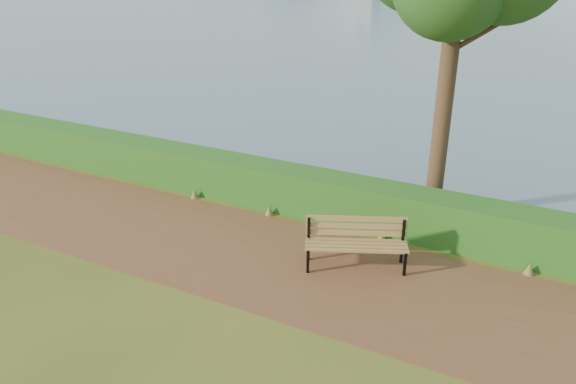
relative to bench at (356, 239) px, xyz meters
The scene contains 4 objects.
ground 1.78m from the bench, 148.74° to the right, with size 140.00×140.00×0.00m, color #445117.
path 1.65m from the bench, 158.21° to the right, with size 40.00×3.40×0.01m, color brown.
hedge 2.25m from the bench, 130.06° to the left, with size 32.00×0.85×1.00m, color #184C15.
bench is the anchor object (origin of this frame).
Camera 1 is at (4.59, -8.11, 5.71)m, focal length 35.00 mm.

